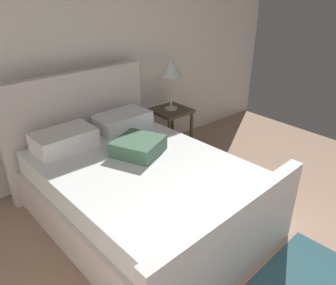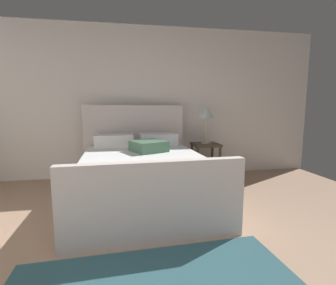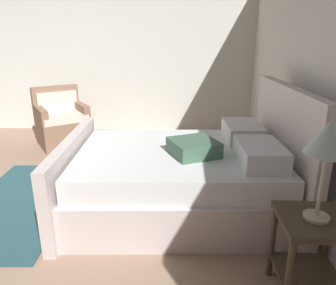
{
  "view_description": "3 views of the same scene",
  "coord_description": "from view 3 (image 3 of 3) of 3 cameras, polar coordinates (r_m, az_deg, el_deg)",
  "views": [
    {
      "loc": [
        -1.58,
        0.12,
        2.01
      ],
      "look_at": [
        0.12,
        2.14,
        0.72
      ],
      "focal_mm": 34.16,
      "sensor_mm": 36.0,
      "label": 1
    },
    {
      "loc": [
        -0.36,
        -0.89,
        1.18
      ],
      "look_at": [
        0.17,
        2.34,
        0.73
      ],
      "focal_mm": 26.06,
      "sensor_mm": 36.0,
      "label": 2
    },
    {
      "loc": [
        2.74,
        2.22,
        1.69
      ],
      "look_at": [
        -0.17,
        2.07,
        0.71
      ],
      "focal_mm": 34.49,
      "sensor_mm": 36.0,
      "label": 3
    }
  ],
  "objects": [
    {
      "name": "wall_side_left",
      "position": [
        6.21,
        -18.52,
        13.94
      ],
      "size": [
        0.12,
        6.9,
        2.57
      ],
      "primitive_type": "cube",
      "color": "silver",
      "rests_on": "ground"
    },
    {
      "name": "bed",
      "position": [
        3.23,
        2.74,
        -5.86
      ],
      "size": [
        1.75,
        2.25,
        1.24
      ],
      "color": "silver",
      "rests_on": "ground"
    },
    {
      "name": "wall_back",
      "position": [
        3.03,
        27.25,
        8.85
      ],
      "size": [
        6.1,
        0.12,
        2.57
      ],
      "primitive_type": "cube",
      "color": "silver",
      "rests_on": "ground"
    },
    {
      "name": "area_rug",
      "position": [
        3.79,
        -24.53,
        -9.59
      ],
      "size": [
        2.04,
        1.14,
        0.01
      ],
      "primitive_type": "cube",
      "rotation": [
        0.0,
        0.0,
        0.06
      ],
      "color": "#2B5159",
      "rests_on": "ground"
    },
    {
      "name": "nightstand_right",
      "position": [
        2.37,
        24.02,
        -16.18
      ],
      "size": [
        0.44,
        0.44,
        0.6
      ],
      "color": "#423626",
      "rests_on": "ground"
    },
    {
      "name": "table_lamp_right",
      "position": [
        2.07,
        26.57,
        0.3
      ],
      "size": [
        0.27,
        0.27,
        0.64
      ],
      "color": "#B7B293",
      "rests_on": "nightstand_right"
    },
    {
      "name": "armchair",
      "position": [
        5.41,
        -18.24,
        3.3
      ],
      "size": [
        1.01,
        1.01,
        0.9
      ],
      "color": "#8E6851",
      "rests_on": "ground"
    }
  ]
}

